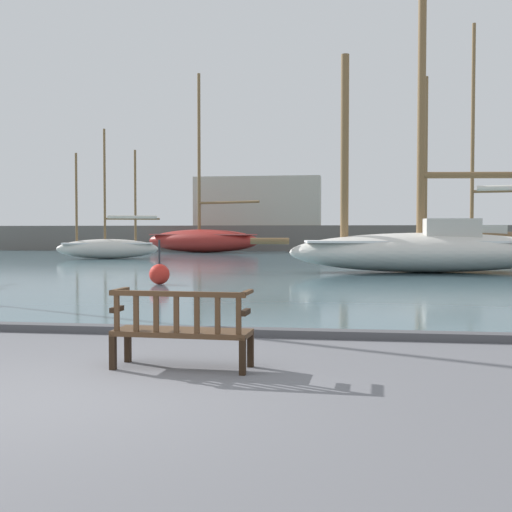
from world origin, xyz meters
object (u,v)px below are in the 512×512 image
at_px(sailboat_mid_starboard, 427,247).
at_px(sailboat_nearest_port, 108,246).
at_px(park_bench, 181,329).
at_px(sailboat_nearest_starboard, 476,240).
at_px(sailboat_outer_starboard, 202,239).
at_px(channel_buoy, 159,274).

relative_size(sailboat_mid_starboard, sailboat_nearest_port, 1.61).
height_order(park_bench, sailboat_mid_starboard, sailboat_mid_starboard).
xyz_separation_m(sailboat_nearest_starboard, sailboat_outer_starboard, (-18.57, 7.87, -0.08)).
relative_size(sailboat_nearest_starboard, sailboat_outer_starboard, 1.03).
height_order(sailboat_nearest_starboard, sailboat_nearest_port, sailboat_nearest_starboard).
bearing_deg(sailboat_outer_starboard, park_bench, -77.34).
distance_m(park_bench, sailboat_mid_starboard, 18.40).
bearing_deg(sailboat_nearest_starboard, sailboat_nearest_port, -168.54).
bearing_deg(park_bench, sailboat_nearest_starboard, 73.73).
xyz_separation_m(sailboat_outer_starboard, channel_buoy, (5.57, -29.63, -0.70)).
height_order(sailboat_nearest_starboard, channel_buoy, sailboat_nearest_starboard).
height_order(sailboat_outer_starboard, channel_buoy, sailboat_outer_starboard).
distance_m(park_bench, sailboat_outer_starboard, 41.42).
distance_m(sailboat_nearest_port, sailboat_outer_starboard, 12.50).
xyz_separation_m(sailboat_mid_starboard, sailboat_nearest_starboard, (4.62, 14.80, 0.11)).
relative_size(sailboat_nearest_starboard, channel_buoy, 10.73).
bearing_deg(sailboat_nearest_starboard, park_bench, -106.27).
bearing_deg(sailboat_outer_starboard, sailboat_nearest_starboard, -22.97).
distance_m(sailboat_nearest_starboard, sailboat_outer_starboard, 20.17).
xyz_separation_m(sailboat_mid_starboard, sailboat_nearest_port, (-16.70, 10.48, -0.26)).
xyz_separation_m(park_bench, sailboat_nearest_starboard, (9.50, 32.54, 0.69)).
height_order(park_bench, channel_buoy, channel_buoy).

